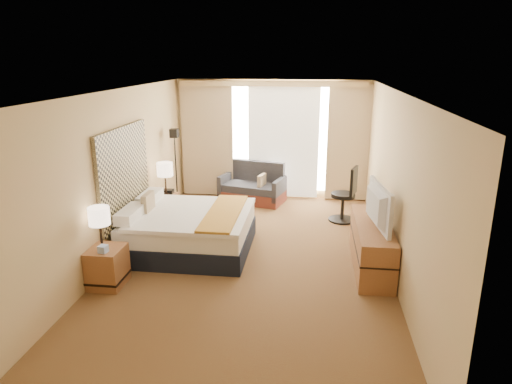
# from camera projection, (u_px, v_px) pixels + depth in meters

# --- Properties ---
(floor) EXTENTS (4.20, 7.00, 0.02)m
(floor) POSITION_uv_depth(u_px,v_px,m) (251.00, 260.00, 7.17)
(floor) COLOR #502416
(floor) RESTS_ON ground
(ceiling) EXTENTS (4.20, 7.00, 0.02)m
(ceiling) POSITION_uv_depth(u_px,v_px,m) (250.00, 91.00, 6.43)
(ceiling) COLOR white
(ceiling) RESTS_ON wall_back
(wall_back) EXTENTS (4.20, 0.02, 2.60)m
(wall_back) POSITION_uv_depth(u_px,v_px,m) (272.00, 139.00, 10.13)
(wall_back) COLOR tan
(wall_back) RESTS_ON ground
(wall_front) EXTENTS (4.20, 0.02, 2.60)m
(wall_front) POSITION_uv_depth(u_px,v_px,m) (188.00, 299.00, 3.48)
(wall_front) COLOR tan
(wall_front) RESTS_ON ground
(wall_left) EXTENTS (0.02, 7.00, 2.60)m
(wall_left) POSITION_uv_depth(u_px,v_px,m) (117.00, 176.00, 7.06)
(wall_left) COLOR tan
(wall_left) RESTS_ON ground
(wall_right) EXTENTS (0.02, 7.00, 2.60)m
(wall_right) POSITION_uv_depth(u_px,v_px,m) (395.00, 185.00, 6.55)
(wall_right) COLOR tan
(wall_right) RESTS_ON ground
(headboard) EXTENTS (0.06, 1.85, 1.50)m
(headboard) POSITION_uv_depth(u_px,v_px,m) (124.00, 174.00, 7.25)
(headboard) COLOR black
(headboard) RESTS_ON wall_left
(nightstand_left) EXTENTS (0.45, 0.52, 0.55)m
(nightstand_left) POSITION_uv_depth(u_px,v_px,m) (107.00, 267.00, 6.32)
(nightstand_left) COLOR #975D36
(nightstand_left) RESTS_ON floor
(nightstand_right) EXTENTS (0.45, 0.52, 0.55)m
(nightstand_right) POSITION_uv_depth(u_px,v_px,m) (164.00, 209.00, 8.70)
(nightstand_right) COLOR #975D36
(nightstand_right) RESTS_ON floor
(media_dresser) EXTENTS (0.50, 1.80, 0.70)m
(media_dresser) POSITION_uv_depth(u_px,v_px,m) (371.00, 245.00, 6.85)
(media_dresser) COLOR #975D36
(media_dresser) RESTS_ON floor
(window) EXTENTS (2.30, 0.02, 2.30)m
(window) POSITION_uv_depth(u_px,v_px,m) (284.00, 139.00, 10.06)
(window) COLOR white
(window) RESTS_ON wall_back
(curtains) EXTENTS (4.12, 0.19, 2.56)m
(curtains) POSITION_uv_depth(u_px,v_px,m) (272.00, 135.00, 9.99)
(curtains) COLOR #CCB590
(curtains) RESTS_ON floor
(bed) EXTENTS (1.95, 1.78, 0.95)m
(bed) POSITION_uv_depth(u_px,v_px,m) (189.00, 230.00, 7.46)
(bed) COLOR black
(bed) RESTS_ON floor
(loveseat) EXTENTS (1.51, 1.06, 0.85)m
(loveseat) POSITION_uv_depth(u_px,v_px,m) (253.00, 189.00, 10.03)
(loveseat) COLOR maroon
(loveseat) RESTS_ON floor
(floor_lamp) EXTENTS (0.21, 0.21, 1.68)m
(floor_lamp) POSITION_uv_depth(u_px,v_px,m) (175.00, 153.00, 9.25)
(floor_lamp) COLOR black
(floor_lamp) RESTS_ON floor
(desk_chair) EXTENTS (0.53, 0.53, 1.08)m
(desk_chair) POSITION_uv_depth(u_px,v_px,m) (346.00, 197.00, 8.74)
(desk_chair) COLOR black
(desk_chair) RESTS_ON floor
(lamp_left) EXTENTS (0.29, 0.29, 0.60)m
(lamp_left) POSITION_uv_depth(u_px,v_px,m) (99.00, 217.00, 6.10)
(lamp_left) COLOR black
(lamp_left) RESTS_ON nightstand_left
(lamp_right) EXTENTS (0.30, 0.30, 0.63)m
(lamp_right) POSITION_uv_depth(u_px,v_px,m) (165.00, 170.00, 8.52)
(lamp_right) COLOR black
(lamp_right) RESTS_ON nightstand_right
(tissue_box) EXTENTS (0.12, 0.12, 0.10)m
(tissue_box) POSITION_uv_depth(u_px,v_px,m) (103.00, 249.00, 6.11)
(tissue_box) COLOR #95B1E6
(tissue_box) RESTS_ON nightstand_left
(telephone) EXTENTS (0.20, 0.16, 0.08)m
(telephone) POSITION_uv_depth(u_px,v_px,m) (168.00, 191.00, 8.74)
(telephone) COLOR black
(telephone) RESTS_ON nightstand_right
(television) EXTENTS (0.29, 1.10, 0.63)m
(television) POSITION_uv_depth(u_px,v_px,m) (372.00, 206.00, 6.55)
(television) COLOR black
(television) RESTS_ON media_dresser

